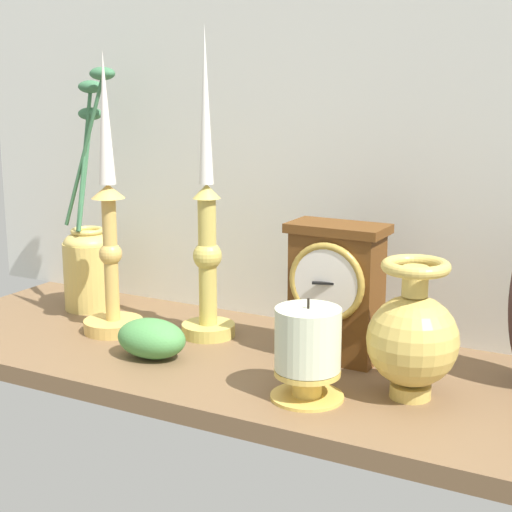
{
  "coord_description": "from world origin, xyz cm",
  "views": [
    {
      "loc": [
        51.37,
        -90.07,
        37.37
      ],
      "look_at": [
        2.35,
        0.0,
        14.0
      ],
      "focal_mm": 56.92,
      "sensor_mm": 36.0,
      "label": 1
    }
  ],
  "objects": [
    {
      "name": "brass_vase_bulbous",
      "position": [
        24.64,
        -3.03,
        7.54
      ],
      "size": [
        10.76,
        10.76,
        16.54
      ],
      "color": "tan",
      "rests_on": "ground_plane"
    },
    {
      "name": "candlestick_tall_left",
      "position": [
        -8.21,
        4.99,
        13.93
      ],
      "size": [
        7.72,
        7.72,
        43.67
      ],
      "color": "#C9B556",
      "rests_on": "ground_plane"
    },
    {
      "name": "candlestick_tall_center",
      "position": [
        -21.54,
        0.44,
        14.05
      ],
      "size": [
        8.69,
        8.69,
        40.32
      ],
      "color": "tan",
      "rests_on": "ground_plane"
    },
    {
      "name": "ivy_sprig",
      "position": [
        -10.11,
        -6.3,
        2.62
      ],
      "size": [
        9.94,
        6.96,
        5.25
      ],
      "color": "#4A8C47",
      "rests_on": "ground_plane"
    },
    {
      "name": "ground_plane",
      "position": [
        0.0,
        0.0,
        -1.2
      ],
      "size": [
        100.0,
        36.0,
        2.4
      ],
      "primitive_type": "cube",
      "color": "brown"
    },
    {
      "name": "brass_vase_jar",
      "position": [
        -32.32,
        8.05,
        9.1
      ],
      "size": [
        10.46,
        8.34,
        38.07
      ],
      "color": "tan",
      "rests_on": "ground_plane"
    },
    {
      "name": "back_wall",
      "position": [
        0.0,
        18.5,
        32.5
      ],
      "size": [
        120.0,
        2.0,
        65.0
      ],
      "primitive_type": "cube",
      "color": "silver",
      "rests_on": "ground_plane"
    },
    {
      "name": "mantel_clock",
      "position": [
        11.67,
        4.69,
        9.46
      ],
      "size": [
        12.73,
        8.11,
        18.26
      ],
      "color": "#5C3514",
      "rests_on": "ground_plane"
    },
    {
      "name": "pillar_candle_front",
      "position": [
        14.1,
        -9.07,
        5.92
      ],
      "size": [
        8.66,
        8.66,
        12.14
      ],
      "color": "#DAB652",
      "rests_on": "ground_plane"
    }
  ]
}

